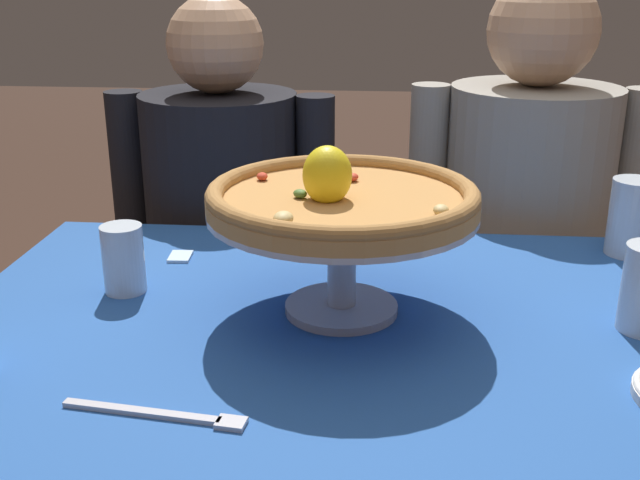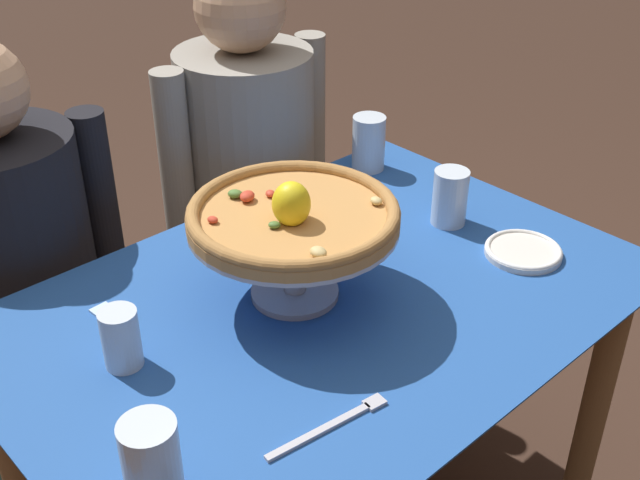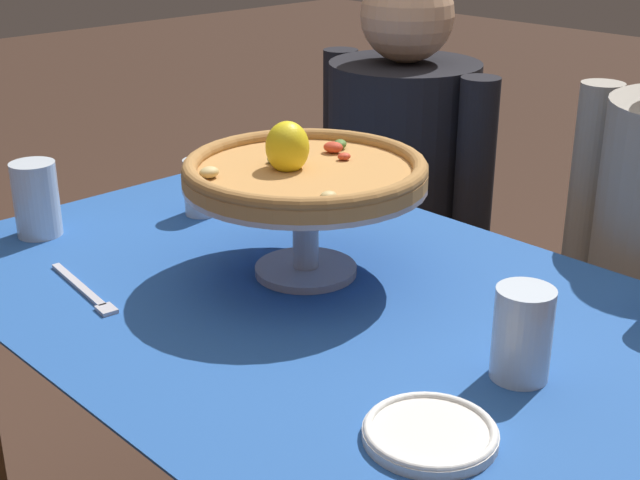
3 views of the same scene
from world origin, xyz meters
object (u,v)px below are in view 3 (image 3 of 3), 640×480
(pizza_stand, at_px, (305,206))
(water_glass_side_right, at_px, (522,339))
(diner_left, at_px, (399,245))
(sugar_packet, at_px, (276,200))
(dinner_fork, at_px, (85,291))
(water_glass_front_left, at_px, (37,204))
(side_plate, at_px, (430,432))
(pizza, at_px, (304,169))
(water_glass_side_left, at_px, (201,191))

(pizza_stand, height_order, water_glass_side_right, pizza_stand)
(diner_left, bearing_deg, water_glass_side_right, -39.57)
(pizza_stand, xyz_separation_m, sugar_packet, (-0.28, 0.19, -0.11))
(dinner_fork, bearing_deg, water_glass_front_left, 166.25)
(pizza_stand, bearing_deg, diner_left, 117.48)
(water_glass_side_right, bearing_deg, pizza_stand, 177.09)
(side_plate, relative_size, diner_left, 0.13)
(pizza, distance_m, sugar_packet, 0.38)
(pizza_stand, distance_m, pizza, 0.06)
(dinner_fork, bearing_deg, diner_left, 97.72)
(dinner_fork, bearing_deg, side_plate, 7.99)
(side_plate, bearing_deg, water_glass_front_left, -178.72)
(water_glass_side_left, relative_size, sugar_packet, 2.09)
(dinner_fork, bearing_deg, water_glass_side_left, 114.78)
(pizza, relative_size, side_plate, 2.44)
(pizza_stand, distance_m, water_glass_side_left, 0.34)
(water_glass_side_right, bearing_deg, sugar_packet, 163.42)
(pizza, bearing_deg, water_glass_side_right, -2.77)
(side_plate, bearing_deg, diner_left, 133.00)
(water_glass_side_right, relative_size, diner_left, 0.10)
(water_glass_side_left, height_order, water_glass_side_right, water_glass_side_right)
(pizza, distance_m, dinner_fork, 0.38)
(pizza, relative_size, sugar_packet, 7.43)
(side_plate, distance_m, sugar_packet, 0.81)
(pizza_stand, distance_m, water_glass_front_left, 0.50)
(side_plate, height_order, dinner_fork, side_plate)
(pizza, xyz_separation_m, water_glass_side_right, (0.41, -0.02, -0.12))
(pizza, relative_size, water_glass_front_left, 2.84)
(dinner_fork, xyz_separation_m, sugar_packet, (-0.11, 0.48, -0.00))
(pizza_stand, xyz_separation_m, dinner_fork, (-0.18, -0.29, -0.11))
(pizza_stand, bearing_deg, water_glass_side_right, -2.91)
(water_glass_front_left, distance_m, diner_left, 0.84)
(dinner_fork, height_order, sugar_packet, dinner_fork)
(water_glass_front_left, bearing_deg, sugar_packet, 68.99)
(pizza_stand, distance_m, diner_left, 0.71)
(water_glass_side_right, height_order, dinner_fork, water_glass_side_right)
(water_glass_side_right, height_order, diner_left, diner_left)
(diner_left, bearing_deg, side_plate, -47.00)
(pizza_stand, height_order, water_glass_side_left, pizza_stand)
(pizza, relative_size, dinner_fork, 1.75)
(water_glass_side_right, bearing_deg, pizza, 177.23)
(pizza, bearing_deg, pizza_stand, 35.98)
(water_glass_front_left, bearing_deg, water_glass_side_right, 13.35)
(side_plate, distance_m, dinner_fork, 0.61)
(pizza_stand, distance_m, side_plate, 0.48)
(dinner_fork, bearing_deg, pizza_stand, 58.51)
(water_glass_front_left, height_order, side_plate, water_glass_front_left)
(water_glass_side_right, distance_m, water_glass_front_left, 0.88)
(pizza_stand, relative_size, water_glass_front_left, 2.84)
(pizza, relative_size, water_glass_side_right, 3.09)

